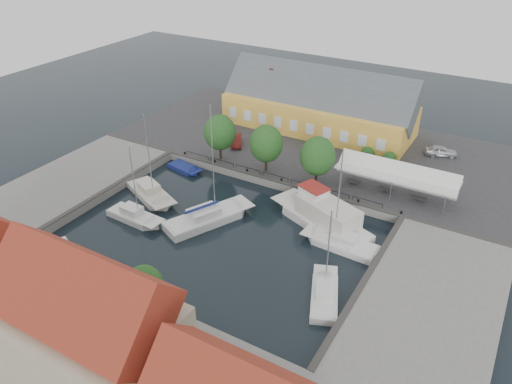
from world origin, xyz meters
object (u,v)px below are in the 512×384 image
tent_canopy (397,174)px  east_boat_c (324,296)px  car_silver (441,151)px  west_boat_b (151,194)px  launch_sw (64,252)px  launch_nw (185,169)px  car_red (236,141)px  east_boat_a (341,245)px  west_boat_c (135,218)px  trawler (323,218)px  center_sailboat (207,219)px  warehouse (316,106)px

tent_canopy → east_boat_c: 19.98m
car_silver → west_boat_b: west_boat_b is taller
tent_canopy → west_boat_b: size_ratio=1.22×
tent_canopy → launch_sw: size_ratio=3.06×
car_silver → launch_nw: bearing=102.6°
car_red → west_boat_b: (-2.29, -15.97, -1.42)m
tent_canopy → east_boat_a: bearing=-99.5°
launch_nw → west_boat_c: bearing=-78.6°
east_boat_a → west_boat_b: east_boat_a is taller
tent_canopy → trawler: size_ratio=1.06×
car_red → launch_sw: bearing=-127.0°
tent_canopy → car_silver: size_ratio=3.29×
trawler → east_boat_c: bearing=-65.7°
center_sailboat → trawler: size_ratio=1.08×
warehouse → west_boat_c: size_ratio=2.89×
east_boat_a → warehouse: bearing=120.0°
warehouse → trawler: bearing=-63.4°
tent_canopy → west_boat_b: 29.42m
warehouse → car_red: (-6.96, -11.52, -2.75)m
launch_sw → tent_canopy: bearing=45.7°
car_red → center_sailboat: bearing=-99.9°
car_red → launch_nw: car_red is taller
center_sailboat → trawler: center_sailboat is taller
launch_sw → warehouse: bearing=76.8°
car_red → trawler: size_ratio=0.31×
trawler → west_boat_b: 21.21m
east_boat_c → launch_sw: east_boat_c is taller
east_boat_a → west_boat_b: 24.00m
warehouse → east_boat_c: size_ratio=2.99×
warehouse → tent_canopy: (16.60, -13.86, -0.74)m
west_boat_b → launch_nw: bearing=95.3°
warehouse → center_sailboat: center_sailboat is taller
tent_canopy → launch_sw: tent_canopy is taller
east_boat_c → launch_nw: size_ratio=1.79×
car_silver → trawler: trawler is taller
west_boat_c → trawler: bearing=26.9°
car_silver → west_boat_b: (-28.27, -27.01, -1.46)m
west_boat_c → car_silver: bearing=50.3°
east_boat_a → launch_sw: (-24.22, -15.22, -0.17)m
warehouse → car_red: 13.74m
car_red → east_boat_c: bearing=-75.4°
east_boat_c → launch_sw: size_ratio=2.09×
center_sailboat → west_boat_c: center_sailboat is taller
east_boat_a → car_silver: bearing=80.1°
warehouse → west_boat_c: warehouse is taller
trawler → east_boat_a: (3.24, -2.58, -0.75)m
center_sailboat → tent_canopy: bearing=41.5°
west_boat_b → tent_canopy: bearing=27.8°
launch_nw → west_boat_b: bearing=-84.7°
west_boat_c → launch_nw: west_boat_c is taller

